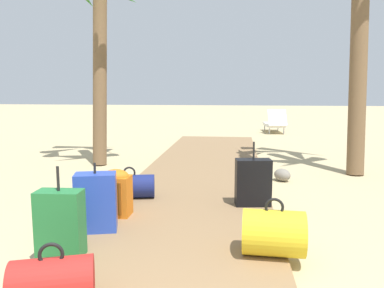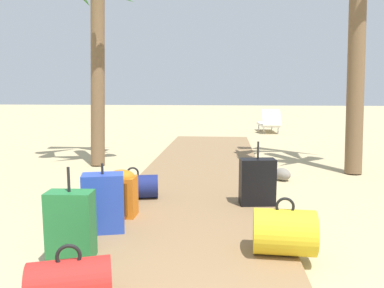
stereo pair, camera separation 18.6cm
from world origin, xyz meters
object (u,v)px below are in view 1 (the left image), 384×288
(suitcase_black, at_px, (253,182))
(lounge_chair, at_px, (275,123))
(duffel_bag_navy, at_px, (130,186))
(duffel_bag_yellow, at_px, (274,233))
(suitcase_green, at_px, (60,224))
(suitcase_blue, at_px, (96,202))
(duffel_bag_red, at_px, (53,283))
(backpack_orange, at_px, (116,191))

(suitcase_black, relative_size, lounge_chair, 0.51)
(duffel_bag_navy, xyz_separation_m, lounge_chair, (2.69, 8.69, 0.09))
(duffel_bag_yellow, xyz_separation_m, lounge_chair, (0.98, 10.29, 0.05))
(lounge_chair, bearing_deg, duffel_bag_yellow, -95.46)
(suitcase_green, bearing_deg, suitcase_blue, 82.53)
(suitcase_blue, distance_m, duffel_bag_red, 1.41)
(duffel_bag_red, bearing_deg, suitcase_blue, 98.80)
(duffel_bag_red, distance_m, lounge_chair, 11.55)
(suitcase_green, xyz_separation_m, duffel_bag_red, (0.30, -0.76, -0.12))
(duffel_bag_yellow, bearing_deg, backpack_orange, 152.13)
(duffel_bag_navy, xyz_separation_m, duffel_bag_red, (0.20, -2.59, 0.02))
(suitcase_green, bearing_deg, suitcase_black, 44.90)
(duffel_bag_navy, bearing_deg, lounge_chair, 72.78)
(duffel_bag_yellow, relative_size, duffel_bag_navy, 0.79)
(duffel_bag_navy, height_order, backpack_orange, backpack_orange)
(suitcase_green, distance_m, lounge_chair, 10.88)
(suitcase_green, distance_m, duffel_bag_red, 0.83)
(suitcase_green, relative_size, duffel_bag_red, 1.30)
(lounge_chair, bearing_deg, backpack_orange, -105.72)
(duffel_bag_yellow, xyz_separation_m, duffel_bag_navy, (-1.71, 1.60, -0.05))
(duffel_bag_yellow, distance_m, lounge_chair, 10.33)
(suitcase_green, height_order, suitcase_black, suitcase_black)
(duffel_bag_navy, height_order, lounge_chair, lounge_chair)
(suitcase_blue, xyz_separation_m, lounge_chair, (2.70, 9.89, -0.05))
(duffel_bag_navy, distance_m, duffel_bag_red, 2.60)
(backpack_orange, distance_m, suitcase_black, 1.65)
(duffel_bag_yellow, height_order, suitcase_black, suitcase_black)
(backpack_orange, height_order, suitcase_black, suitcase_black)
(suitcase_black, bearing_deg, duffel_bag_navy, 174.84)
(duffel_bag_yellow, xyz_separation_m, suitcase_black, (-0.12, 1.45, 0.09))
(suitcase_blue, xyz_separation_m, duffel_bag_red, (0.22, -1.39, -0.12))
(duffel_bag_navy, bearing_deg, duffel_bag_red, -85.48)
(suitcase_black, xyz_separation_m, lounge_chair, (1.10, 8.83, -0.04))
(duffel_bag_navy, distance_m, suitcase_black, 1.61)
(suitcase_blue, relative_size, backpack_orange, 1.31)
(backpack_orange, bearing_deg, duffel_bag_navy, 93.70)
(backpack_orange, bearing_deg, duffel_bag_red, -85.17)
(suitcase_green, xyz_separation_m, backpack_orange, (0.14, 1.11, -0.01))
(suitcase_black, bearing_deg, duffel_bag_yellow, -85.43)
(suitcase_blue, height_order, suitcase_black, suitcase_black)
(suitcase_black, height_order, lounge_chair, suitcase_black)
(duffel_bag_navy, relative_size, suitcase_green, 0.88)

